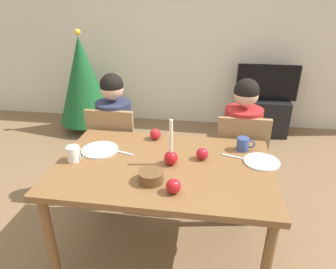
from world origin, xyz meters
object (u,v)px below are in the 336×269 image
candle_centerpiece (171,155)px  chair_right (239,157)px  bowl_walnuts (151,176)px  chair_left (116,148)px  christmas_tree (83,80)px  apple_by_right_mug (155,134)px  mug_left (74,154)px  apple_by_left_plate (202,154)px  mug_right (243,144)px  dining_table (163,175)px  person_right_child (240,149)px  apple_near_candle (173,186)px  plate_right (262,162)px  plate_left (100,150)px  tv_stand (262,116)px  tv (267,83)px  person_left_child (116,140)px

candle_centerpiece → chair_right: bearing=50.3°
bowl_walnuts → chair_left: bearing=121.4°
candle_centerpiece → christmas_tree: bearing=125.9°
chair_right → apple_by_right_mug: size_ratio=10.71×
mug_left → apple_by_left_plate: mug_left is taller
apple_by_left_plate → apple_by_right_mug: 0.44m
chair_right → mug_right: bearing=-93.9°
dining_table → apple_by_right_mug: bearing=108.5°
person_right_child → mug_left: bearing=-148.9°
chair_right → apple_by_left_plate: chair_right is taller
apple_near_candle → plate_right: bearing=37.8°
plate_left → person_right_child: bearing=27.2°
tv_stand → tv: size_ratio=0.81×
chair_left → mug_right: bearing=-17.4°
chair_right → tv: size_ratio=1.14×
chair_left → mug_right: chair_left is taller
bowl_walnuts → apple_by_left_plate: 0.42m
person_left_child → mug_right: bearing=-19.0°
bowl_walnuts → mug_left: bearing=163.7°
chair_left → candle_centerpiece: (0.58, -0.60, 0.30)m
person_right_child → bowl_walnuts: (-0.58, -0.84, 0.21)m
person_right_child → mug_left: person_right_child is taller
person_right_child → tv_stand: size_ratio=1.83×
chair_left → chair_right: size_ratio=1.00×
candle_centerpiece → tv: bearing=67.8°
person_left_child → mug_right: 1.14m
person_right_child → tv: (0.44, 1.66, 0.14)m
chair_left → bowl_walnuts: (0.50, -0.81, 0.27)m
person_right_child → bowl_walnuts: person_right_child is taller
tv → bowl_walnuts: bearing=-112.3°
plate_right → bowl_walnuts: bearing=-154.5°
mug_right → apple_by_right_mug: bearing=172.7°
apple_by_right_mug → apple_by_left_plate: bearing=-34.9°
apple_by_right_mug → dining_table: bearing=-71.5°
person_right_child → tv_stand: 1.75m
person_right_child → plate_right: (0.09, -0.52, 0.19)m
bowl_walnuts → dining_table: bearing=79.1°
tv_stand → mug_right: bearing=-102.9°
tv → mug_right: bearing=-102.9°
chair_left → apple_by_left_plate: (0.78, -0.50, 0.28)m
dining_table → apple_near_candle: (0.11, -0.29, 0.13)m
christmas_tree → bowl_walnuts: 2.64m
tv → plate_left: 2.63m
apple_by_right_mug → apple_near_candle: bearing=-70.9°
christmas_tree → mug_right: size_ratio=10.65×
person_left_child → bowl_walnuts: person_left_child is taller
chair_right → person_right_child: 0.07m
chair_left → apple_near_candle: chair_left is taller
tv_stand → bowl_walnuts: bearing=-112.3°
tv → apple_near_candle: (-0.88, -2.59, 0.08)m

